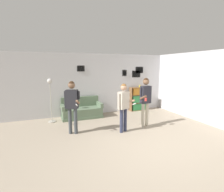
# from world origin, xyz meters

# --- Properties ---
(ground_plane) EXTENTS (20.00, 20.00, 0.00)m
(ground_plane) POSITION_xyz_m (0.00, 0.00, 0.00)
(ground_plane) COLOR gray
(wall_back) EXTENTS (8.50, 0.08, 2.70)m
(wall_back) POSITION_xyz_m (0.01, 4.15, 1.35)
(wall_back) COLOR silver
(wall_back) RESTS_ON ground_plane
(wall_right) EXTENTS (0.06, 6.52, 2.70)m
(wall_right) POSITION_xyz_m (3.08, 2.06, 1.35)
(wall_right) COLOR silver
(wall_right) RESTS_ON ground_plane
(couch) EXTENTS (1.67, 0.80, 0.85)m
(couch) POSITION_xyz_m (-1.11, 3.73, 0.28)
(couch) COLOR #5B7056
(couch) RESTS_ON ground_plane
(bookshelf) EXTENTS (0.95, 0.30, 1.14)m
(bookshelf) POSITION_xyz_m (1.76, 3.93, 0.57)
(bookshelf) COLOR brown
(bookshelf) RESTS_ON ground_plane
(floor_lamp) EXTENTS (0.28, 0.28, 1.69)m
(floor_lamp) POSITION_xyz_m (-2.32, 3.52, 1.14)
(floor_lamp) COLOR #ADA89E
(floor_lamp) RESTS_ON ground_plane
(person_player_foreground_left) EXTENTS (0.46, 0.58, 1.69)m
(person_player_foreground_left) POSITION_xyz_m (-1.74, 2.01, 1.04)
(person_player_foreground_left) COLOR #3D4247
(person_player_foreground_left) RESTS_ON ground_plane
(person_player_foreground_center) EXTENTS (0.58, 0.39, 1.60)m
(person_player_foreground_center) POSITION_xyz_m (-0.18, 1.57, 0.97)
(person_player_foreground_center) COLOR #2D334C
(person_player_foreground_center) RESTS_ON ground_plane
(person_watcher_holding_cup) EXTENTS (0.50, 0.47, 1.74)m
(person_watcher_holding_cup) POSITION_xyz_m (0.76, 1.76, 1.08)
(person_watcher_holding_cup) COLOR #B7AD99
(person_watcher_holding_cup) RESTS_ON ground_plane
(bottle_on_floor) EXTENTS (0.07, 0.07, 0.25)m
(bottle_on_floor) POSITION_xyz_m (-1.67, 2.94, 0.10)
(bottle_on_floor) COLOR #3D6638
(bottle_on_floor) RESTS_ON ground_plane
(drinking_cup) EXTENTS (0.07, 0.07, 0.10)m
(drinking_cup) POSITION_xyz_m (1.79, 3.93, 1.19)
(drinking_cup) COLOR yellow
(drinking_cup) RESTS_ON bookshelf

